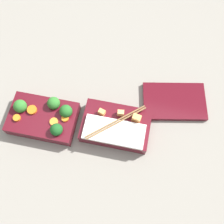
{
  "coord_description": "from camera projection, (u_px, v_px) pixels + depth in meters",
  "views": [
    {
      "loc": [
        0.17,
        -0.26,
        0.83
      ],
      "look_at": [
        0.11,
        0.05,
        0.04
      ],
      "focal_mm": 42.0,
      "sensor_mm": 36.0,
      "label": 1
    }
  ],
  "objects": [
    {
      "name": "ground_plane",
      "position": [
        77.0,
        125.0,
        0.88
      ],
      "size": [
        3.0,
        3.0,
        0.0
      ],
      "primitive_type": "plane",
      "color": "gray"
    },
    {
      "name": "bento_tray_vegetable",
      "position": [
        44.0,
        117.0,
        0.86
      ],
      "size": [
        0.22,
        0.14,
        0.08
      ],
      "color": "#510F19",
      "rests_on": "ground_plane"
    },
    {
      "name": "bento_tray_rice",
      "position": [
        116.0,
        126.0,
        0.85
      ],
      "size": [
        0.22,
        0.15,
        0.07
      ],
      "color": "#510F19",
      "rests_on": "ground_plane"
    },
    {
      "name": "bento_lid",
      "position": [
        174.0,
        101.0,
        0.9
      ],
      "size": [
        0.23,
        0.17,
        0.02
      ],
      "primitive_type": "cube",
      "rotation": [
        0.0,
        0.0,
        0.19
      ],
      "color": "#510F19",
      "rests_on": "ground_plane"
    }
  ]
}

